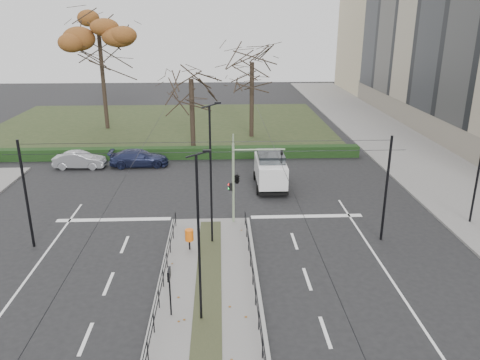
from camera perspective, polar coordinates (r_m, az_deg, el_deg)
The scene contains 18 objects.
ground at distance 24.43m, azimuth -3.74°, elevation -9.77°, with size 140.00×140.00×0.00m, color black.
median_island at distance 22.24m, azimuth -3.86°, elevation -12.73°, with size 4.40×15.00×0.14m, color slate.
sidewalk_east at distance 48.17m, azimuth 18.75°, elevation 4.06°, with size 8.00×90.00×0.14m, color slate.
park at distance 55.06m, azimuth -9.44°, elevation 6.61°, with size 38.00×26.00×0.10m, color #232F17.
hedge at distance 42.07m, azimuth -11.51°, elevation 3.21°, with size 38.00×1.00×1.00m, color black.
median_railing at distance 21.69m, azimuth -3.92°, elevation -10.83°, with size 4.14×13.24×0.92m.
catenary at distance 24.48m, azimuth -3.84°, elevation -0.89°, with size 20.00×34.00×6.00m.
traffic_light at distance 27.36m, azimuth -0.23°, elevation 0.35°, with size 3.31×1.89×4.87m.
litter_bin at distance 24.94m, azimuth -6.21°, elevation -6.73°, with size 0.45×0.45×1.15m.
info_panel at distance 19.51m, azimuth -8.63°, elevation -11.90°, with size 0.12×0.55×2.13m.
streetlamp_median_near at distance 18.20m, azimuth -5.00°, elevation -7.07°, with size 0.60×0.12×7.16m.
streetlamp_median_far at distance 24.54m, azimuth -3.54°, elevation 0.73°, with size 0.64×0.13×7.70m.
parked_car_second at distance 40.83m, azimuth -18.95°, elevation 2.33°, with size 1.46×4.17×1.38m, color #9B9DA2.
parked_car_third at distance 40.05m, azimuth -12.21°, elevation 2.65°, with size 1.97×4.84×1.41m, color #1C2243.
white_van at distance 34.21m, azimuth 3.72°, elevation 1.32°, with size 2.25×4.90×2.57m.
rust_tree at distance 53.45m, azimuth -16.91°, elevation 17.38°, with size 10.11×10.11×14.14m.
bare_tree_center at distance 47.83m, azimuth 1.47°, elevation 13.51°, with size 6.89×6.89×10.01m.
bare_tree_near at distance 42.46m, azimuth -5.97°, elevation 11.50°, with size 6.39×6.39×8.75m.
Camera 1 is at (0.63, -21.37, 11.82)m, focal length 35.00 mm.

